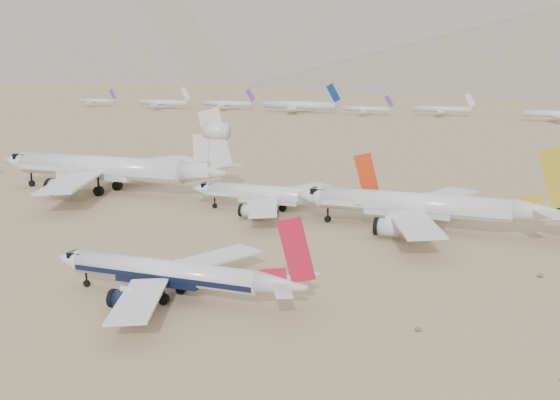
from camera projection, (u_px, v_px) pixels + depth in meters
name	position (u px, v px, depth m)	size (l,w,h in m)	color
ground	(238.00, 310.00, 96.19)	(7000.00, 7000.00, 0.00)	#836C4C
main_airliner	(176.00, 274.00, 99.51)	(39.08, 38.17, 13.79)	silver
row2_gold_tail	(425.00, 206.00, 138.82)	(51.22, 50.10, 18.24)	silver
row2_orange_tail	(281.00, 196.00, 153.94)	(41.31, 40.41, 14.74)	silver
row2_white_trijet	(113.00, 168.00, 176.97)	(64.09, 62.63, 22.71)	silver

